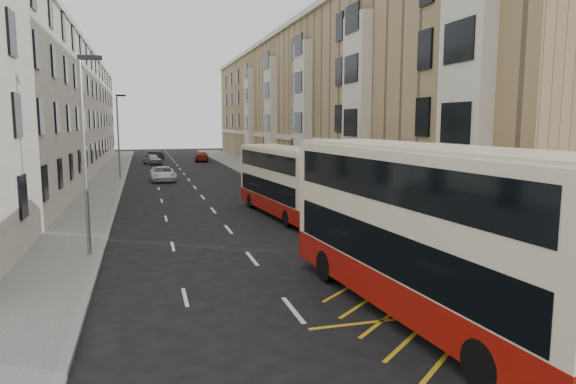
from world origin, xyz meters
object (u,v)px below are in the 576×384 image
object	(u,v)px
white_van	(163,174)
car_red	(202,157)
pedestrian_mid	(555,265)
street_lamp_near	(85,145)
double_decker_front	(426,231)
street_lamp_far	(119,132)
double_decker_rear	(284,181)
pedestrian_far	(528,271)
car_silver	(152,159)
car_dark	(154,157)

from	to	relation	value
white_van	car_red	bearing A→B (deg)	74.14
white_van	car_red	size ratio (longest dim) A/B	1.03
pedestrian_mid	street_lamp_near	bearing A→B (deg)	125.07
street_lamp_near	car_red	world-z (taller)	street_lamp_near
double_decker_front	car_red	world-z (taller)	double_decker_front
street_lamp_near	pedestrian_mid	xyz separation A→B (m)	(14.62, -9.17, -3.58)
double_decker_front	street_lamp_far	bearing A→B (deg)	99.43
double_decker_rear	pedestrian_far	bearing A→B (deg)	-84.26
double_decker_rear	pedestrian_mid	xyz separation A→B (m)	(4.43, -16.27, -1.02)
car_silver	car_dark	world-z (taller)	car_dark
pedestrian_far	double_decker_front	bearing A→B (deg)	40.78
street_lamp_far	double_decker_front	world-z (taller)	street_lamp_far
street_lamp_near	street_lamp_far	xyz separation A→B (m)	(0.00, 30.00, 0.00)
pedestrian_far	car_dark	size ratio (longest dim) A/B	0.38
pedestrian_far	car_silver	bearing A→B (deg)	-41.27
street_lamp_near	street_lamp_far	world-z (taller)	same
pedestrian_far	car_silver	xyz separation A→B (m)	(-10.16, 57.18, -0.29)
car_dark	car_silver	bearing A→B (deg)	-74.68
pedestrian_mid	car_dark	distance (m)	62.18
pedestrian_mid	car_silver	bearing A→B (deg)	78.36
car_dark	street_lamp_near	bearing A→B (deg)	-74.49
street_lamp_near	car_silver	xyz separation A→B (m)	(3.32, 47.85, -3.94)
street_lamp_near	car_silver	size ratio (longest dim) A/B	1.96
double_decker_rear	white_van	xyz separation A→B (m)	(-6.25, 20.56, -1.40)
double_decker_rear	car_silver	xyz separation A→B (m)	(-6.87, 40.75, -1.38)
pedestrian_far	car_silver	distance (m)	58.08
street_lamp_near	double_decker_rear	size ratio (longest dim) A/B	0.77
car_red	street_lamp_far	bearing A→B (deg)	70.43
street_lamp_near	white_van	size ratio (longest dim) A/B	1.64
double_decker_rear	street_lamp_far	bearing A→B (deg)	108.37
street_lamp_far	car_red	xyz separation A→B (m)	(10.15, 21.54, -3.95)
double_decker_front	white_van	size ratio (longest dim) A/B	2.54
double_decker_rear	pedestrian_mid	bearing A→B (deg)	-80.37
street_lamp_near	street_lamp_far	distance (m)	30.00
car_red	double_decker_front	bearing A→B (deg)	95.34
double_decker_rear	car_dark	size ratio (longest dim) A/B	2.39
double_decker_front	pedestrian_mid	world-z (taller)	double_decker_front
street_lamp_far	car_red	size ratio (longest dim) A/B	1.69
pedestrian_far	white_van	world-z (taller)	pedestrian_far
double_decker_rear	car_dark	bearing A→B (deg)	92.70
pedestrian_mid	car_red	world-z (taller)	pedestrian_mid
street_lamp_far	car_red	world-z (taller)	street_lamp_far
street_lamp_near	car_red	size ratio (longest dim) A/B	1.69
street_lamp_near	white_van	xyz separation A→B (m)	(3.94, 27.66, -3.96)
car_silver	pedestrian_far	bearing A→B (deg)	-97.64
street_lamp_near	car_dark	distance (m)	52.31
white_van	double_decker_rear	bearing A→B (deg)	-74.37
white_van	car_red	xyz separation A→B (m)	(6.21, 23.88, 0.01)
street_lamp_near	car_dark	world-z (taller)	street_lamp_near
double_decker_front	pedestrian_far	size ratio (longest dim) A/B	7.44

